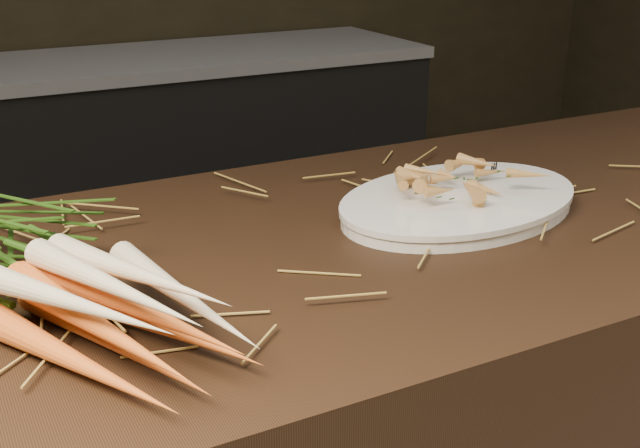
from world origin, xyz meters
The scene contains 6 objects.
back_counter centered at (0.30, 2.18, 0.42)m, with size 1.82×0.62×0.84m.
straw_bedding centered at (0.00, 0.30, 0.91)m, with size 1.40×0.60×0.02m, color olive, non-canonical shape.
root_veg_bunch centered at (-0.46, 0.26, 0.95)m, with size 0.35×0.55×0.10m.
serving_platter centered at (0.14, 0.30, 0.91)m, with size 0.39×0.26×0.02m, color white, non-canonical shape.
roasted_veg_heap centered at (0.14, 0.30, 0.94)m, with size 0.19×0.14×0.04m, color #AF793E, non-canonical shape.
serving_fork centered at (0.28, 0.31, 0.92)m, with size 0.01×0.15×0.00m, color silver.
Camera 1 is at (-0.55, -0.57, 1.31)m, focal length 45.00 mm.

